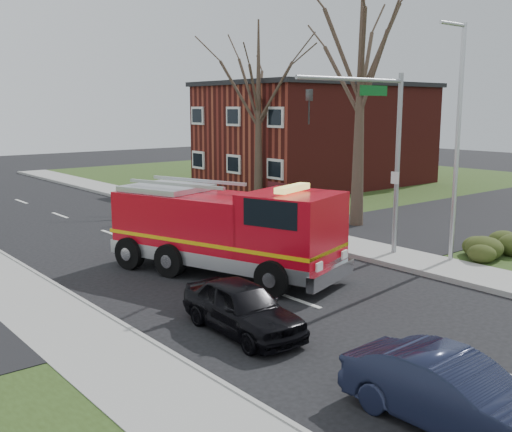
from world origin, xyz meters
TOP-DOWN VIEW (x-y plane):
  - ground at (0.00, 0.00)m, footprint 120.00×120.00m
  - sidewalk_right at (6.20, 0.00)m, footprint 2.40×80.00m
  - sidewalk_left at (-6.20, 0.00)m, footprint 2.40×80.00m
  - brick_building at (19.00, 18.00)m, footprint 15.40×10.40m
  - health_center_sign at (10.50, 12.50)m, footprint 0.12×2.00m
  - hedge_corner at (9.00, -1.00)m, footprint 2.80×2.00m
  - bare_tree_near at (9.50, 6.00)m, footprint 6.00×6.00m
  - bare_tree_far at (11.00, 15.00)m, footprint 5.25×5.25m
  - traffic_signal_mast at (5.21, 1.50)m, footprint 5.29×0.18m
  - streetlight_pole at (7.14, -0.50)m, footprint 1.48×0.16m
  - fire_engine at (0.11, 3.54)m, footprint 5.04×8.42m
  - parked_car_maroon at (-2.80, -1.00)m, footprint 1.78×3.96m
  - parked_car_gray at (-2.80, -6.94)m, footprint 1.57×4.09m

SIDE VIEW (x-z plane):
  - ground at x=0.00m, z-range 0.00..0.00m
  - sidewalk_right at x=6.20m, z-range 0.00..0.15m
  - sidewalk_left at x=-6.20m, z-range 0.00..0.15m
  - hedge_corner at x=9.00m, z-range 0.13..1.03m
  - parked_car_maroon at x=-2.80m, z-range 0.00..1.32m
  - parked_car_gray at x=-2.80m, z-range 0.00..1.33m
  - health_center_sign at x=10.50m, z-range 0.18..1.58m
  - fire_engine at x=0.11m, z-range -0.15..3.06m
  - brick_building at x=19.00m, z-range 0.03..7.28m
  - streetlight_pole at x=7.14m, z-range 0.35..8.75m
  - traffic_signal_mast at x=5.21m, z-range 1.31..8.11m
  - bare_tree_far at x=11.00m, z-range 1.24..11.74m
  - bare_tree_near at x=9.50m, z-range 1.41..13.41m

